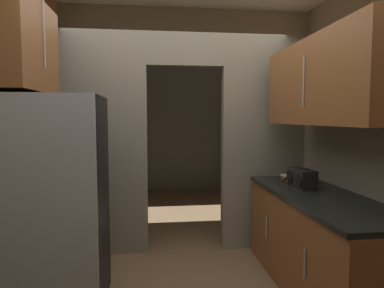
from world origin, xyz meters
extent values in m
cube|color=gray|center=(-0.92, 1.27, 1.38)|extent=(1.16, 0.12, 2.76)
cube|color=gray|center=(1.02, 1.27, 1.38)|extent=(0.98, 0.12, 2.76)
cube|color=gray|center=(0.09, 1.27, 2.45)|extent=(0.87, 0.12, 0.63)
cube|color=gray|center=(0.00, 4.60, 1.38)|extent=(3.01, 0.10, 2.76)
cube|color=gray|center=(-1.46, 2.93, 1.38)|extent=(0.10, 3.33, 2.76)
cube|color=gray|center=(1.46, 2.93, 1.38)|extent=(0.10, 3.33, 2.76)
cube|color=black|center=(-1.11, 0.23, 0.86)|extent=(0.84, 0.67, 1.72)
cube|color=#B7BABC|center=(-1.11, -0.12, 0.86)|extent=(0.84, 0.03, 1.72)
cube|color=brown|center=(1.17, 0.15, 0.42)|extent=(0.64, 1.91, 0.84)
cube|color=black|center=(1.17, 0.15, 0.86)|extent=(0.68, 1.91, 0.04)
cylinder|color=#B7BABC|center=(0.83, -0.27, 0.46)|extent=(0.01, 0.01, 0.22)
cylinder|color=#B7BABC|center=(0.83, 0.57, 0.46)|extent=(0.01, 0.01, 0.22)
cube|color=brown|center=(1.17, 0.15, 1.85)|extent=(0.34, 1.72, 0.73)
cylinder|color=#B7BABC|center=(0.98, 0.15, 1.85)|extent=(0.01, 0.01, 0.44)
cube|color=brown|center=(-1.33, 0.31, 2.25)|extent=(0.34, 0.93, 0.99)
cylinder|color=#B7BABC|center=(-1.14, 0.31, 2.25)|extent=(0.01, 0.01, 0.59)
cube|color=black|center=(1.14, 0.46, 0.97)|extent=(0.15, 0.34, 0.18)
cylinder|color=#262626|center=(1.14, 0.46, 1.08)|extent=(0.02, 0.24, 0.02)
cylinder|color=black|center=(1.06, 0.35, 0.97)|extent=(0.01, 0.13, 0.13)
cylinder|color=black|center=(1.06, 0.56, 0.97)|extent=(0.01, 0.13, 0.13)
cube|color=gold|center=(1.14, 0.79, 0.89)|extent=(0.11, 0.14, 0.02)
cube|color=red|center=(1.13, 0.79, 0.91)|extent=(0.14, 0.15, 0.01)
cube|color=black|center=(1.14, 0.78, 0.92)|extent=(0.13, 0.12, 0.01)
cube|color=beige|center=(1.13, 0.79, 0.94)|extent=(0.12, 0.15, 0.01)
camera|label=1|loc=(-0.29, -2.57, 1.55)|focal=31.44mm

